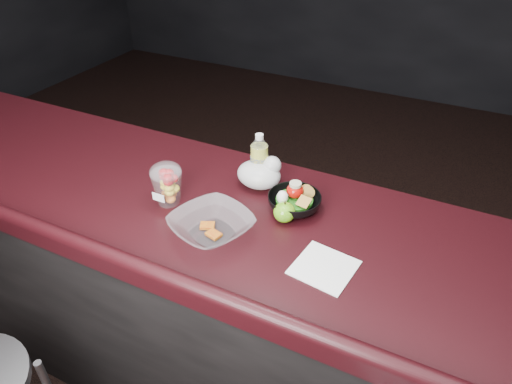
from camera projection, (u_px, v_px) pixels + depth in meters
counter at (224, 310)px, 1.80m from camera, size 4.06×0.71×1.02m
lemonade_bottle at (259, 163)px, 1.58m from camera, size 0.06×0.06×0.19m
fruit_cup at (167, 183)px, 1.49m from camera, size 0.10×0.10×0.15m
green_apple at (285, 212)px, 1.43m from camera, size 0.07×0.07×0.07m
plastic_bag at (261, 173)px, 1.58m from camera, size 0.16×0.13×0.11m
snack_bowl at (294, 201)px, 1.48m from camera, size 0.20×0.20×0.10m
takeout_bowl at (211, 226)px, 1.38m from camera, size 0.31×0.31×0.06m
paper_napkin at (324, 267)px, 1.27m from camera, size 0.18×0.18×0.00m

